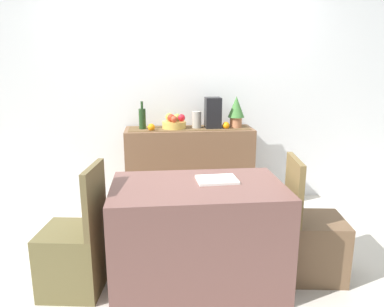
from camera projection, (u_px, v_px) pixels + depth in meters
The scene contains 20 objects.
ground_plane at pixel (196, 249), 3.18m from camera, with size 6.40×6.40×0.02m, color beige.
room_wall_rear at pixel (184, 81), 3.99m from camera, with size 6.40×0.06×2.70m, color silver.
sideboard_console at pixel (189, 169), 3.96m from camera, with size 1.33×0.42×0.88m, color brown.
table_runner at pixel (189, 128), 3.86m from camera, with size 1.25×0.32×0.01m, color brown.
fruit_bowl at pixel (174, 125), 3.83m from camera, with size 0.25×0.25×0.07m, color gold.
apple_right at pixel (182, 118), 3.81m from camera, with size 0.07×0.07×0.07m, color red.
apple_left at pixel (177, 117), 3.87m from camera, with size 0.07×0.07×0.07m, color #84A33F.
apple_rear at pixel (171, 118), 3.79m from camera, with size 0.08×0.08×0.08m, color #B12C1A.
apple_upper at pixel (169, 117), 3.86m from camera, with size 0.08×0.08×0.08m, color #92AD36.
apple_front at pixel (174, 119), 3.73m from camera, with size 0.07×0.07×0.07m, color #AE3B24.
wine_bottle at pixel (142, 118), 3.78m from camera, with size 0.07×0.07×0.29m.
coffee_maker at pixel (213, 113), 3.84m from camera, with size 0.16×0.18×0.32m, color black.
ceramic_vase at pixel (197, 120), 3.84m from camera, with size 0.10×0.10×0.18m, color #9D988E.
potted_plant at pixel (236, 110), 3.86m from camera, with size 0.17×0.17×0.33m.
orange_loose_far at pixel (226, 125), 3.82m from camera, with size 0.07×0.07×0.07m, color orange.
orange_loose_mid at pixel (151, 127), 3.71m from camera, with size 0.07×0.07×0.07m, color orange.
dining_table at pixel (198, 234), 2.60m from camera, with size 1.18×0.73×0.74m, color brown.
open_book at pixel (217, 180), 2.59m from camera, with size 0.28×0.21×0.02m, color white.
chair_near_window at pixel (75, 254), 2.54m from camera, with size 0.45×0.45×0.90m.
chair_by_corner at pixel (313, 242), 2.71m from camera, with size 0.45×0.45×0.90m.
Camera 1 is at (-0.33, -2.87, 1.55)m, focal length 34.50 mm.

